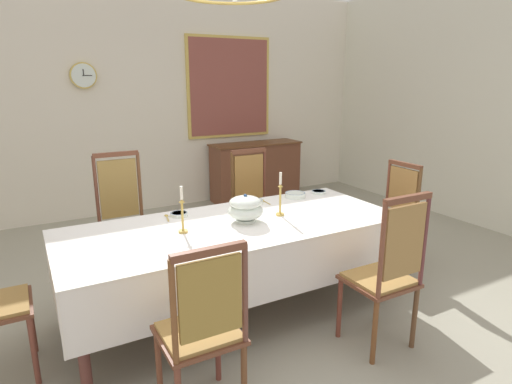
{
  "coord_description": "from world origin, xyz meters",
  "views": [
    {
      "loc": [
        -1.4,
        -2.97,
        1.88
      ],
      "look_at": [
        0.18,
        -0.1,
        1.01
      ],
      "focal_mm": 30.1,
      "sensor_mm": 36.0,
      "label": 1
    }
  ],
  "objects_px": {
    "sideboard": "(256,171)",
    "framed_painting": "(229,87)",
    "dining_table": "(235,232)",
    "chair_head_east": "(392,215)",
    "spoon_primary": "(167,216)",
    "chair_south_b": "(387,271)",
    "soup_tureen": "(245,208)",
    "candlestick_east": "(280,198)",
    "spoon_secondary": "(263,201)",
    "bowl_near_left": "(179,214)",
    "bowl_near_right": "(255,201)",
    "candlestick_west": "(182,214)",
    "bowl_far_left": "(295,195)",
    "chair_south_a": "(203,328)",
    "bowl_far_right": "(319,192)",
    "chair_north_a": "(124,220)",
    "mounted_clock": "(83,75)",
    "chair_north_b": "(254,203)"
  },
  "relations": [
    {
      "from": "spoon_primary",
      "to": "mounted_clock",
      "type": "xyz_separation_m",
      "value": [
        -0.17,
        2.76,
        1.14
      ]
    },
    {
      "from": "bowl_near_left",
      "to": "sideboard",
      "type": "relative_size",
      "value": 0.1
    },
    {
      "from": "candlestick_west",
      "to": "framed_painting",
      "type": "height_order",
      "value": "framed_painting"
    },
    {
      "from": "chair_south_a",
      "to": "candlestick_west",
      "type": "bearing_deg",
      "value": 76.01
    },
    {
      "from": "chair_south_b",
      "to": "candlestick_east",
      "type": "bearing_deg",
      "value": 106.13
    },
    {
      "from": "spoon_primary",
      "to": "sideboard",
      "type": "distance_m",
      "value": 3.38
    },
    {
      "from": "chair_south_a",
      "to": "sideboard",
      "type": "relative_size",
      "value": 0.75
    },
    {
      "from": "chair_south_b",
      "to": "sideboard",
      "type": "bearing_deg",
      "value": 74.08
    },
    {
      "from": "framed_painting",
      "to": "candlestick_east",
      "type": "bearing_deg",
      "value": -108.57
    },
    {
      "from": "chair_south_b",
      "to": "mounted_clock",
      "type": "bearing_deg",
      "value": 107.29
    },
    {
      "from": "bowl_near_left",
      "to": "spoon_secondary",
      "type": "height_order",
      "value": "bowl_near_left"
    },
    {
      "from": "spoon_secondary",
      "to": "candlestick_west",
      "type": "bearing_deg",
      "value": -153.42
    },
    {
      "from": "dining_table",
      "to": "candlestick_east",
      "type": "relative_size",
      "value": 7.24
    },
    {
      "from": "soup_tureen",
      "to": "candlestick_east",
      "type": "xyz_separation_m",
      "value": [
        0.33,
        0.0,
        0.04
      ]
    },
    {
      "from": "candlestick_east",
      "to": "candlestick_west",
      "type": "bearing_deg",
      "value": 180.0
    },
    {
      "from": "chair_south_a",
      "to": "spoon_secondary",
      "type": "distance_m",
      "value": 1.83
    },
    {
      "from": "chair_south_a",
      "to": "framed_painting",
      "type": "relative_size",
      "value": 0.72
    },
    {
      "from": "chair_south_b",
      "to": "chair_south_a",
      "type": "bearing_deg",
      "value": 179.78
    },
    {
      "from": "candlestick_west",
      "to": "bowl_far_left",
      "type": "distance_m",
      "value": 1.34
    },
    {
      "from": "chair_north_a",
      "to": "candlestick_west",
      "type": "distance_m",
      "value": 1.03
    },
    {
      "from": "bowl_near_left",
      "to": "bowl_near_right",
      "type": "xyz_separation_m",
      "value": [
        0.73,
        0.02,
        0.0
      ]
    },
    {
      "from": "mounted_clock",
      "to": "chair_south_b",
      "type": "bearing_deg",
      "value": -72.71
    },
    {
      "from": "dining_table",
      "to": "chair_head_east",
      "type": "bearing_deg",
      "value": 0.0
    },
    {
      "from": "spoon_secondary",
      "to": "framed_painting",
      "type": "bearing_deg",
      "value": 72.08
    },
    {
      "from": "dining_table",
      "to": "bowl_near_right",
      "type": "distance_m",
      "value": 0.59
    },
    {
      "from": "chair_north_b",
      "to": "spoon_secondary",
      "type": "xyz_separation_m",
      "value": [
        -0.19,
        -0.52,
        0.18
      ]
    },
    {
      "from": "bowl_near_left",
      "to": "sideboard",
      "type": "bearing_deg",
      "value": 50.04
    },
    {
      "from": "sideboard",
      "to": "framed_painting",
      "type": "distance_m",
      "value": 1.35
    },
    {
      "from": "soup_tureen",
      "to": "candlestick_west",
      "type": "bearing_deg",
      "value": 180.0
    },
    {
      "from": "bowl_far_left",
      "to": "spoon_primary",
      "type": "relative_size",
      "value": 1.11
    },
    {
      "from": "chair_north_a",
      "to": "soup_tureen",
      "type": "bearing_deg",
      "value": 128.43
    },
    {
      "from": "chair_head_east",
      "to": "soup_tureen",
      "type": "bearing_deg",
      "value": 90.0
    },
    {
      "from": "spoon_secondary",
      "to": "spoon_primary",
      "type": "bearing_deg",
      "value": -177.16
    },
    {
      "from": "dining_table",
      "to": "bowl_near_left",
      "type": "distance_m",
      "value": 0.51
    },
    {
      "from": "bowl_near_right",
      "to": "spoon_primary",
      "type": "relative_size",
      "value": 0.8
    },
    {
      "from": "soup_tureen",
      "to": "bowl_near_right",
      "type": "relative_size",
      "value": 2.03
    },
    {
      "from": "chair_south_b",
      "to": "bowl_near_left",
      "type": "height_order",
      "value": "chair_south_b"
    },
    {
      "from": "dining_table",
      "to": "bowl_near_left",
      "type": "bearing_deg",
      "value": 129.52
    },
    {
      "from": "soup_tureen",
      "to": "sideboard",
      "type": "height_order",
      "value": "soup_tureen"
    },
    {
      "from": "bowl_far_right",
      "to": "candlestick_west",
      "type": "bearing_deg",
      "value": -165.29
    },
    {
      "from": "candlestick_east",
      "to": "bowl_near_left",
      "type": "relative_size",
      "value": 2.54
    },
    {
      "from": "chair_head_east",
      "to": "candlestick_west",
      "type": "relative_size",
      "value": 3.07
    },
    {
      "from": "chair_head_east",
      "to": "soup_tureen",
      "type": "xyz_separation_m",
      "value": [
        -1.63,
        -0.0,
        0.31
      ]
    },
    {
      "from": "candlestick_west",
      "to": "bowl_near_right",
      "type": "xyz_separation_m",
      "value": [
        0.84,
        0.41,
        -0.12
      ]
    },
    {
      "from": "dining_table",
      "to": "chair_south_a",
      "type": "distance_m",
      "value": 1.16
    },
    {
      "from": "bowl_far_left",
      "to": "bowl_far_right",
      "type": "height_order",
      "value": "bowl_far_left"
    },
    {
      "from": "candlestick_west",
      "to": "spoon_secondary",
      "type": "distance_m",
      "value": 1.04
    },
    {
      "from": "sideboard",
      "to": "chair_south_a",
      "type": "bearing_deg",
      "value": 57.53
    },
    {
      "from": "bowl_near_right",
      "to": "bowl_far_left",
      "type": "distance_m",
      "value": 0.44
    },
    {
      "from": "dining_table",
      "to": "chair_south_b",
      "type": "xyz_separation_m",
      "value": [
        0.7,
        -0.95,
        -0.1
      ]
    }
  ]
}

